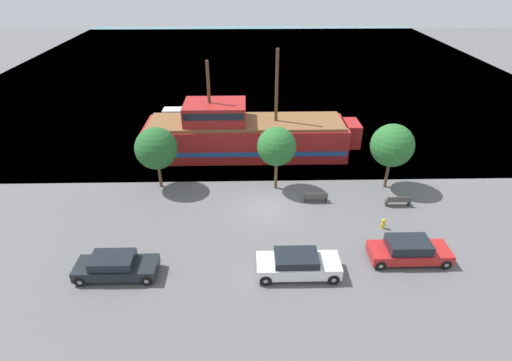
{
  "coord_description": "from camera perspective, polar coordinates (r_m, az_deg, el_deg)",
  "views": [
    {
      "loc": [
        -1.37,
        -24.73,
        16.52
      ],
      "look_at": [
        -0.77,
        2.0,
        1.2
      ],
      "focal_mm": 28.0,
      "sensor_mm": 36.0,
      "label": 1
    }
  ],
  "objects": [
    {
      "name": "tree_row_mideast",
      "position": [
        30.52,
        2.97,
        4.86
      ],
      "size": [
        3.0,
        3.0,
        5.18
      ],
      "color": "brown",
      "rests_on": "ground_plane"
    },
    {
      "name": "tree_row_midwest",
      "position": [
        32.4,
        18.88,
        4.76
      ],
      "size": [
        3.31,
        3.31,
        5.33
      ],
      "color": "brown",
      "rests_on": "ground_plane"
    },
    {
      "name": "parked_car_curb_front",
      "position": [
        23.85,
        5.98,
        -11.81
      ],
      "size": [
        4.85,
        1.94,
        1.46
      ],
      "color": "white",
      "rests_on": "ground_plane"
    },
    {
      "name": "fire_hydrant",
      "position": [
        28.79,
        17.73,
        -5.85
      ],
      "size": [
        0.42,
        0.25,
        0.76
      ],
      "color": "yellow",
      "rests_on": "ground_plane"
    },
    {
      "name": "bench_promenade_west",
      "position": [
        30.53,
        8.56,
        -2.34
      ],
      "size": [
        1.73,
        0.45,
        0.85
      ],
      "color": "#4C4742",
      "rests_on": "ground_plane"
    },
    {
      "name": "pirate_ship",
      "position": [
        37.01,
        -1.68,
        6.56
      ],
      "size": [
        19.5,
        4.95,
        9.63
      ],
      "color": "#A31E1E",
      "rests_on": "water_surface"
    },
    {
      "name": "moored_boat_dockside",
      "position": [
        45.16,
        -11.08,
        8.68
      ],
      "size": [
        5.9,
        1.98,
        1.76
      ],
      "color": "silver",
      "rests_on": "water_surface"
    },
    {
      "name": "parked_car_curb_mid",
      "position": [
        26.38,
        21.0,
        -9.3
      ],
      "size": [
        4.85,
        1.9,
        1.49
      ],
      "color": "#B21E1E",
      "rests_on": "ground_plane"
    },
    {
      "name": "water_surface",
      "position": [
        70.7,
        -0.15,
        16.3
      ],
      "size": [
        80.0,
        80.0,
        0.0
      ],
      "primitive_type": "plane",
      "color": "slate",
      "rests_on": "ground"
    },
    {
      "name": "parked_car_curb_rear",
      "position": [
        25.01,
        -19.41,
        -11.46
      ],
      "size": [
        4.7,
        1.84,
        1.43
      ],
      "color": "black",
      "rests_on": "ground_plane"
    },
    {
      "name": "bench_promenade_east",
      "position": [
        31.57,
        19.68,
        -2.75
      ],
      "size": [
        1.84,
        0.45,
        0.85
      ],
      "color": "#4C4742",
      "rests_on": "ground_plane"
    },
    {
      "name": "ground_plane",
      "position": [
        29.77,
        1.57,
        -3.9
      ],
      "size": [
        160.0,
        160.0,
        0.0
      ],
      "primitive_type": "plane",
      "color": "#5B5B5E"
    },
    {
      "name": "tree_row_east",
      "position": [
        31.74,
        -14.06,
        4.47
      ],
      "size": [
        3.28,
        3.28,
        5.05
      ],
      "color": "brown",
      "rests_on": "ground_plane"
    }
  ]
}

